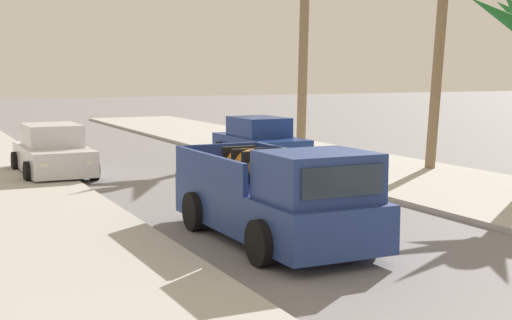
% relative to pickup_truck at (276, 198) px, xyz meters
% --- Properties ---
extents(sidewalk_right, '(5.31, 60.00, 0.12)m').
position_rel_pickup_truck_xyz_m(sidewalk_right, '(6.96, 4.39, -0.75)').
color(sidewalk_right, '#B2AFA8').
rests_on(sidewalk_right, ground).
extents(curb_left, '(0.16, 60.00, 0.10)m').
position_rel_pickup_truck_xyz_m(curb_left, '(-3.22, 4.39, -0.76)').
color(curb_left, silver).
rests_on(curb_left, ground).
extents(curb_right, '(0.16, 60.00, 0.10)m').
position_rel_pickup_truck_xyz_m(curb_right, '(5.71, 4.39, -0.76)').
color(curb_right, silver).
rests_on(curb_right, ground).
extents(pickup_truck, '(2.25, 5.23, 1.80)m').
position_rel_pickup_truck_xyz_m(pickup_truck, '(0.00, 0.00, 0.00)').
color(pickup_truck, navy).
rests_on(pickup_truck, ground).
extents(car_left_near, '(2.03, 4.26, 1.54)m').
position_rel_pickup_truck_xyz_m(car_left_near, '(-2.15, 10.32, -0.10)').
color(car_left_near, silver).
rests_on(car_left_near, ground).
extents(car_right_near, '(2.05, 4.27, 1.54)m').
position_rel_pickup_truck_xyz_m(car_right_near, '(4.77, 10.62, -0.10)').
color(car_right_near, navy).
rests_on(car_right_near, ground).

